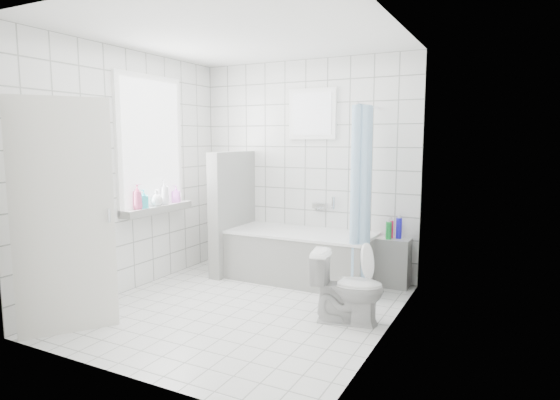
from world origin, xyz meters
The scene contains 19 objects.
ground centered at (0.00, 0.00, 0.00)m, with size 3.00×3.00×0.00m, color white.
ceiling centered at (0.00, 0.00, 2.60)m, with size 3.00×3.00×0.00m, color white.
wall_back centered at (0.00, 1.50, 1.30)m, with size 2.80×0.02×2.60m, color white.
wall_front centered at (0.00, -1.50, 1.30)m, with size 2.80×0.02×2.60m, color white.
wall_left centered at (-1.40, 0.00, 1.30)m, with size 0.02×3.00×2.60m, color white.
wall_right centered at (1.40, 0.00, 1.30)m, with size 0.02×3.00×2.60m, color white.
window_left centered at (-1.35, 0.30, 1.60)m, with size 0.01×0.90×1.40m, color white.
window_back centered at (0.10, 1.46, 1.95)m, with size 0.50×0.01×0.50m, color white.
window_sill centered at (-1.31, 0.30, 0.86)m, with size 0.18×1.02×0.08m, color white.
door centered at (-1.02, -1.15, 1.00)m, with size 0.04×0.80×2.00m, color silver.
bathtub centered at (0.12, 1.13, 0.29)m, with size 1.69×0.77×0.58m.
partition_wall centered at (-0.79, 1.07, 0.75)m, with size 0.15×0.85×1.50m, color white.
tiled_ledge centered at (1.13, 1.38, 0.28)m, with size 0.40×0.24×0.55m, color white.
toilet centered at (1.03, 0.15, 0.33)m, with size 0.36×0.64×0.65m, color white.
curtain_rod centered at (0.90, 1.10, 2.00)m, with size 0.02×0.02×0.80m, color silver.
shower_curtain centered at (0.90, 0.97, 1.10)m, with size 0.14×0.48×1.78m, color #438CC5, non-canonical shape.
tub_faucet centered at (0.22, 1.46, 0.85)m, with size 0.18×0.06×0.06m, color silver.
sill_bottles centered at (-1.30, 0.27, 1.02)m, with size 0.16×0.77×0.29m.
ledge_bottles centered at (1.13, 1.38, 0.65)m, with size 0.16×0.16×0.23m.
Camera 1 is at (2.35, -3.76, 1.65)m, focal length 30.00 mm.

